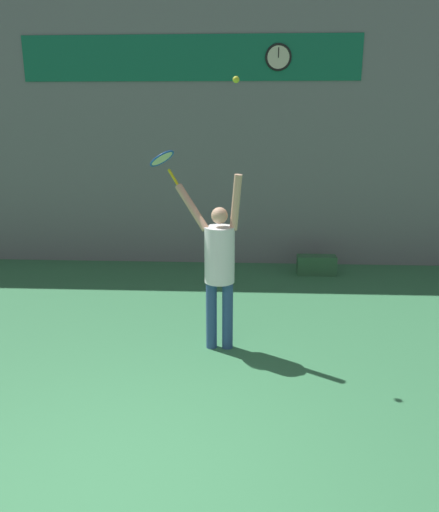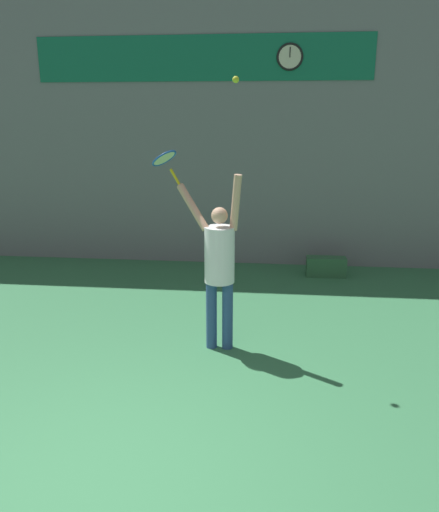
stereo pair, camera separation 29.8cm
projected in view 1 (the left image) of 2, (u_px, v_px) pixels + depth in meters
ground_plane at (105, 502)px, 3.67m from camera, size 18.00×18.00×0.00m
back_wall at (191, 130)px, 9.08m from camera, size 18.00×0.10×5.00m
sponsor_banner at (190, 58)px, 8.70m from camera, size 5.95×0.02×0.77m
scoreboard_clock at (278, 57)px, 8.60m from camera, size 0.46×0.04×0.46m
tennis_player at (219, 263)px, 5.85m from camera, size 0.83×0.51×2.12m
tennis_racket at (163, 160)px, 5.93m from camera, size 0.42×0.42×0.42m
tennis_ball at (236, 80)px, 5.24m from camera, size 0.07×0.07×0.07m
equipment_bag at (316, 265)px, 8.92m from camera, size 0.69×0.27×0.34m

